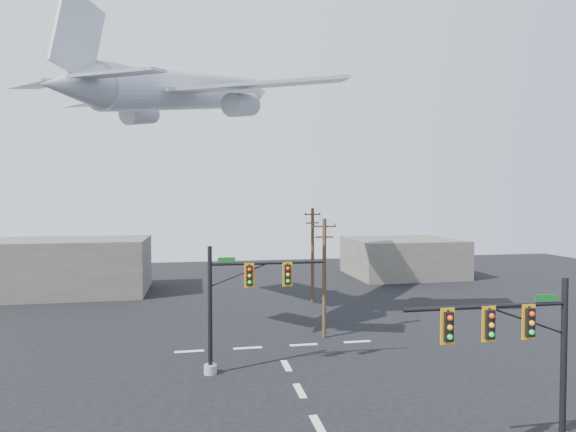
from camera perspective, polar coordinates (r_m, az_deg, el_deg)
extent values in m
plane|color=black|center=(24.14, 3.56, -23.48)|extent=(120.00, 120.00, 0.00)
cube|color=silver|center=(24.14, 3.56, -23.46)|extent=(0.40, 2.00, 0.01)
cube|color=silver|center=(27.71, 1.39, -19.99)|extent=(0.40, 2.00, 0.01)
cube|color=silver|center=(31.38, -0.21, -17.31)|extent=(0.40, 2.00, 0.01)
cube|color=silver|center=(34.71, -11.63, -15.43)|extent=(2.00, 0.40, 0.01)
cube|color=silver|center=(34.87, -4.80, -15.31)|extent=(2.00, 0.40, 0.01)
cube|color=silver|center=(35.49, 1.87, -15.00)|extent=(2.00, 0.40, 0.01)
cube|color=silver|center=(36.53, 8.20, -14.52)|extent=(2.00, 0.40, 0.01)
cylinder|color=black|center=(23.26, 29.86, -15.19)|extent=(0.25, 0.25, 7.23)
cylinder|color=black|center=(20.58, 22.50, -9.89)|extent=(6.95, 0.17, 0.17)
cylinder|color=black|center=(21.70, 26.39, -11.01)|extent=(3.69, 0.08, 0.08)
cube|color=black|center=(21.58, 26.65, -11.16)|extent=(0.35, 0.31, 1.14)
cube|color=orange|center=(21.60, 26.61, -11.15)|extent=(0.57, 0.04, 1.39)
sphere|color=#FA280D|center=(21.37, 26.95, -10.31)|extent=(0.21, 0.21, 0.21)
sphere|color=#FF990D|center=(21.45, 26.94, -11.25)|extent=(0.21, 0.21, 0.21)
sphere|color=#0CC332|center=(21.53, 26.92, -12.19)|extent=(0.21, 0.21, 0.21)
cube|color=black|center=(20.60, 22.72, -11.74)|extent=(0.35, 0.31, 1.14)
cube|color=orange|center=(20.62, 22.69, -11.73)|extent=(0.57, 0.04, 1.39)
sphere|color=#FA280D|center=(20.38, 23.01, -10.85)|extent=(0.21, 0.21, 0.21)
sphere|color=#FF990D|center=(20.46, 22.99, -11.84)|extent=(0.21, 0.21, 0.21)
sphere|color=#0CC332|center=(20.55, 22.98, -12.82)|extent=(0.21, 0.21, 0.21)
cube|color=black|center=(19.72, 18.40, -12.30)|extent=(0.35, 0.31, 1.14)
cube|color=orange|center=(19.74, 18.37, -12.29)|extent=(0.57, 0.04, 1.39)
sphere|color=#FA280D|center=(19.49, 18.67, -11.38)|extent=(0.21, 0.21, 0.21)
sphere|color=#FF990D|center=(19.57, 18.66, -12.41)|extent=(0.21, 0.21, 0.21)
sphere|color=#0CC332|center=(19.66, 18.64, -13.44)|extent=(0.21, 0.21, 0.21)
cube|color=#0D5B1C|center=(21.96, 28.23, -8.54)|extent=(0.98, 0.04, 0.27)
cylinder|color=gray|center=(30.35, -9.18, -17.49)|extent=(0.76, 0.76, 0.54)
cylinder|color=black|center=(29.36, -9.22, -10.97)|extent=(0.26, 0.26, 7.62)
cylinder|color=black|center=(29.16, -2.38, -5.60)|extent=(6.95, 0.17, 0.17)
cylinder|color=black|center=(29.06, -5.79, -6.94)|extent=(3.71, 0.09, 0.09)
cube|color=black|center=(28.96, -4.62, -7.03)|extent=(0.37, 0.33, 1.20)
cube|color=orange|center=(28.98, -4.62, -7.02)|extent=(0.60, 0.04, 1.47)
sphere|color=#FA280D|center=(28.72, -4.58, -6.34)|extent=(0.22, 0.22, 0.22)
sphere|color=#FF990D|center=(28.78, -4.58, -7.09)|extent=(0.22, 0.22, 0.22)
sphere|color=#0CC332|center=(28.84, -4.57, -7.83)|extent=(0.22, 0.22, 0.22)
cube|color=black|center=(29.29, -0.07, -6.92)|extent=(0.37, 0.33, 1.20)
cube|color=orange|center=(29.31, -0.08, -6.91)|extent=(0.60, 0.04, 1.47)
sphere|color=#FA280D|center=(29.05, 0.00, -6.23)|extent=(0.22, 0.22, 0.22)
sphere|color=#FF990D|center=(29.11, 0.00, -6.97)|extent=(0.22, 0.22, 0.22)
sphere|color=#0CC332|center=(29.17, 0.00, -7.71)|extent=(0.22, 0.22, 0.22)
cube|color=#0D5B1C|center=(28.81, -7.30, -5.16)|extent=(1.03, 0.04, 0.28)
cylinder|color=#48311F|center=(36.28, 4.32, -7.37)|extent=(0.30, 0.30, 8.96)
cube|color=#48311F|center=(35.85, 4.34, -1.24)|extent=(1.79, 0.17, 0.12)
cube|color=#48311F|center=(35.90, 4.34, -2.51)|extent=(1.40, 0.16, 0.12)
cylinder|color=black|center=(35.67, 3.09, -1.09)|extent=(0.10, 0.10, 0.12)
cylinder|color=black|center=(35.84, 4.34, -1.08)|extent=(0.10, 0.10, 0.12)
cylinder|color=black|center=(36.04, 5.57, -1.07)|extent=(0.10, 0.10, 0.12)
cylinder|color=#48311F|center=(48.49, 2.93, -4.67)|extent=(0.32, 0.32, 9.50)
cube|color=#48311F|center=(48.19, 2.94, 0.19)|extent=(1.83, 0.84, 0.13)
cube|color=#48311F|center=(48.22, 2.93, -0.83)|extent=(1.43, 0.68, 0.13)
cylinder|color=black|center=(47.69, 2.10, 0.30)|extent=(0.11, 0.11, 0.13)
cylinder|color=black|center=(48.18, 2.94, 0.32)|extent=(0.11, 0.11, 0.13)
cylinder|color=black|center=(48.68, 3.75, 0.33)|extent=(0.11, 0.11, 0.13)
cylinder|color=black|center=(41.82, 2.44, -0.50)|extent=(2.03, 12.24, 0.03)
cylinder|color=black|center=(42.22, 4.62, -0.48)|extent=(2.15, 12.24, 0.03)
cylinder|color=#A9ADB5|center=(42.19, -11.59, 14.45)|extent=(14.18, 18.81, 6.88)
cone|color=#A9ADB5|center=(52.90, -3.76, 14.43)|extent=(5.48, 5.96, 3.99)
cone|color=#A9ADB5|center=(32.69, -24.29, 13.92)|extent=(5.18, 5.74, 3.68)
cube|color=#A9ADB5|center=(45.53, -20.21, 12.72)|extent=(10.58, 13.54, 1.08)
cube|color=#A9ADB5|center=(37.34, -3.40, 15.26)|extent=(13.63, 6.51, 1.08)
cylinder|color=#A9ADB5|center=(44.69, -17.17, 11.49)|extent=(3.46, 3.91, 2.37)
cylinder|color=#A9ADB5|center=(39.02, -5.58, 12.98)|extent=(3.46, 3.91, 2.37)
cube|color=#A9ADB5|center=(33.86, -23.64, 19.06)|extent=(2.66, 3.76, 5.68)
cube|color=#A9ADB5|center=(35.49, -27.32, 13.74)|extent=(4.97, 5.25, 0.58)
cube|color=#A9ADB5|center=(30.91, -19.44, 15.65)|extent=(5.48, 3.74, 0.58)
cube|color=#615D55|center=(58.46, -25.19, -5.45)|extent=(18.00, 10.00, 6.00)
cube|color=#615D55|center=(67.44, 13.40, -4.77)|extent=(14.00, 12.00, 5.00)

